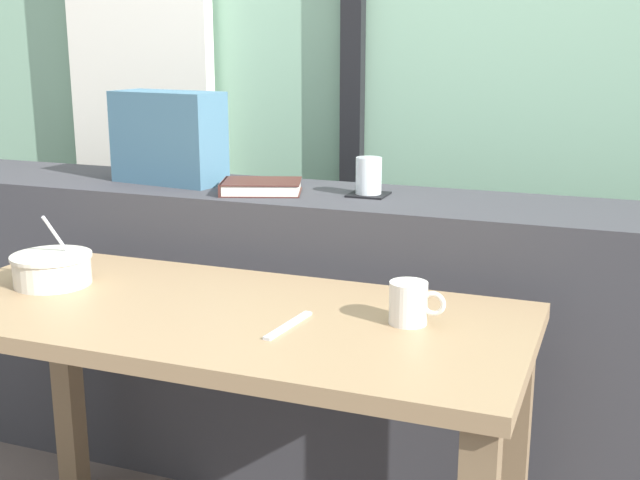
{
  "coord_description": "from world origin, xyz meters",
  "views": [
    {
      "loc": [
        0.74,
        -1.46,
        1.24
      ],
      "look_at": [
        0.02,
        0.41,
        0.74
      ],
      "focal_mm": 45.55,
      "sensor_mm": 36.0,
      "label": 1
    }
  ],
  "objects": [
    {
      "name": "throw_pillow",
      "position": [
        -0.49,
        0.55,
        0.96
      ],
      "size": [
        0.34,
        0.18,
        0.26
      ],
      "primitive_type": "cube",
      "rotation": [
        0.0,
        0.0,
        -0.13
      ],
      "color": "#426B84",
      "rests_on": "dark_console_ledge"
    },
    {
      "name": "window_divider_post",
      "position": [
        -0.12,
        1.09,
        1.3
      ],
      "size": [
        0.07,
        0.05,
        2.6
      ],
      "primitive_type": "cube",
      "color": "black",
      "rests_on": "ground"
    },
    {
      "name": "dark_console_ledge",
      "position": [
        0.0,
        0.55,
        0.42
      ],
      "size": [
        2.8,
        0.39,
        0.83
      ],
      "primitive_type": "cube",
      "color": "#38383D",
      "rests_on": "ground"
    },
    {
      "name": "curtain_left_panel",
      "position": [
        -0.91,
        1.06,
        1.25
      ],
      "size": [
        0.56,
        0.06,
        2.5
      ],
      "primitive_type": "cube",
      "color": "silver",
      "rests_on": "ground"
    },
    {
      "name": "fork_utensil",
      "position": [
        0.15,
        -0.08,
        0.69
      ],
      "size": [
        0.03,
        0.17,
        0.01
      ],
      "primitive_type": "cube",
      "rotation": [
        0.0,
        0.0,
        -0.11
      ],
      "color": "silver",
      "rests_on": "breakfast_table"
    },
    {
      "name": "closed_book",
      "position": [
        -0.18,
        0.49,
        0.85
      ],
      "size": [
        0.25,
        0.21,
        0.03
      ],
      "color": "#47231E",
      "rests_on": "dark_console_ledge"
    },
    {
      "name": "breakfast_table",
      "position": [
        -0.04,
        -0.04,
        0.58
      ],
      "size": [
        1.29,
        0.58,
        0.69
      ],
      "color": "#826849",
      "rests_on": "ground"
    },
    {
      "name": "ceramic_mug",
      "position": [
        0.36,
        0.02,
        0.73
      ],
      "size": [
        0.11,
        0.08,
        0.08
      ],
      "color": "silver",
      "rests_on": "breakfast_table"
    },
    {
      "name": "coaster_square",
      "position": [
        0.1,
        0.56,
        0.84
      ],
      "size": [
        0.1,
        0.1,
        0.0
      ],
      "primitive_type": "cube",
      "color": "black",
      "rests_on": "dark_console_ledge"
    },
    {
      "name": "soup_bowl",
      "position": [
        -0.47,
        -0.02,
        0.73
      ],
      "size": [
        0.18,
        0.18,
        0.17
      ],
      "color": "beige",
      "rests_on": "breakfast_table"
    },
    {
      "name": "juice_glass",
      "position": [
        0.1,
        0.56,
        0.88
      ],
      "size": [
        0.07,
        0.07,
        0.1
      ],
      "color": "white",
      "rests_on": "coaster_square"
    }
  ]
}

